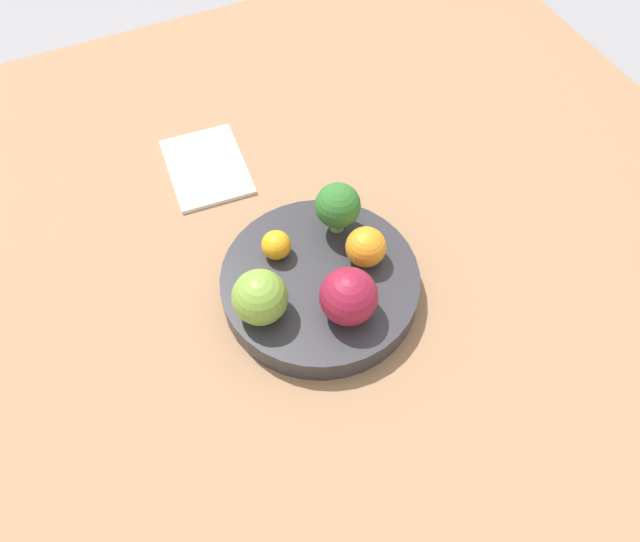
{
  "coord_description": "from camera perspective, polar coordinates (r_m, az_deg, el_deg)",
  "views": [
    {
      "loc": [
        -0.17,
        -0.36,
        0.65
      ],
      "look_at": [
        0.0,
        0.0,
        0.06
      ],
      "focal_mm": 35.0,
      "sensor_mm": 36.0,
      "label": 1
    }
  ],
  "objects": [
    {
      "name": "ground_plane",
      "position": [
        0.76,
        0.0,
        -2.71
      ],
      "size": [
        6.0,
        6.0,
        0.0
      ],
      "primitive_type": "plane",
      "color": "gray"
    },
    {
      "name": "table_surface",
      "position": [
        0.75,
        0.0,
        -2.31
      ],
      "size": [
        1.2,
        1.2,
        0.02
      ],
      "color": "#936D4C",
      "rests_on": "ground_plane"
    },
    {
      "name": "bowl",
      "position": [
        0.73,
        0.0,
        -1.19
      ],
      "size": [
        0.23,
        0.23,
        0.03
      ],
      "color": "#2D2D33",
      "rests_on": "table_surface"
    },
    {
      "name": "broccoli",
      "position": [
        0.72,
        1.64,
        5.95
      ],
      "size": [
        0.05,
        0.05,
        0.07
      ],
      "color": "#8CB76B",
      "rests_on": "bowl"
    },
    {
      "name": "apple_red",
      "position": [
        0.67,
        -5.51,
        -2.4
      ],
      "size": [
        0.06,
        0.06,
        0.06
      ],
      "color": "olive",
      "rests_on": "bowl"
    },
    {
      "name": "apple_green",
      "position": [
        0.66,
        2.63,
        -2.34
      ],
      "size": [
        0.06,
        0.06,
        0.06
      ],
      "color": "maroon",
      "rests_on": "bowl"
    },
    {
      "name": "orange_front",
      "position": [
        0.71,
        4.29,
        2.08
      ],
      "size": [
        0.05,
        0.05,
        0.05
      ],
      "color": "orange",
      "rests_on": "bowl"
    },
    {
      "name": "orange_back",
      "position": [
        0.72,
        -4.03,
        2.38
      ],
      "size": [
        0.03,
        0.03,
        0.03
      ],
      "color": "orange",
      "rests_on": "bowl"
    },
    {
      "name": "napkin",
      "position": [
        0.88,
        -10.33,
        9.35
      ],
      "size": [
        0.11,
        0.14,
        0.01
      ],
      "color": "white",
      "rests_on": "table_surface"
    }
  ]
}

